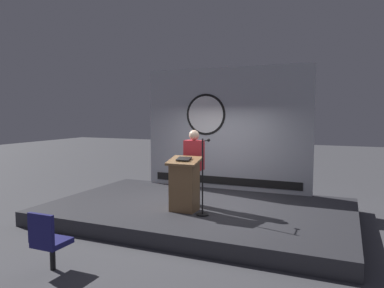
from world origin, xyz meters
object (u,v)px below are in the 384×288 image
speaker_person (194,167)px  microphone_stand (203,188)px  podium (184,185)px  audience_chair_left (48,239)px

speaker_person → microphone_stand: speaker_person is taller
podium → microphone_stand: size_ratio=0.74×
audience_chair_left → speaker_person: bearing=74.3°
speaker_person → microphone_stand: 0.80m
speaker_person → audience_chair_left: speaker_person is taller
microphone_stand → speaker_person: bearing=127.3°
speaker_person → audience_chair_left: (-0.91, -3.26, -0.64)m
speaker_person → microphone_stand: (0.45, -0.59, -0.31)m
speaker_person → podium: bearing=-91.5°
podium → audience_chair_left: 2.94m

